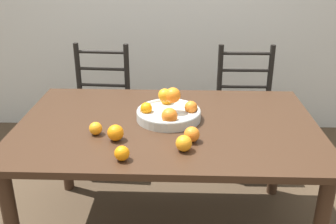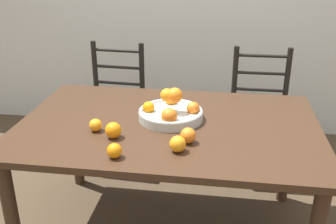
{
  "view_description": "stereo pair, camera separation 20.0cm",
  "coord_description": "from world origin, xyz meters",
  "px_view_note": "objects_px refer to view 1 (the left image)",
  "views": [
    {
      "loc": [
        0.07,
        -1.9,
        1.59
      ],
      "look_at": [
        0.01,
        -0.06,
        0.81
      ],
      "focal_mm": 42.0,
      "sensor_mm": 36.0,
      "label": 1
    },
    {
      "loc": [
        0.27,
        -1.88,
        1.59
      ],
      "look_at": [
        0.01,
        -0.06,
        0.81
      ],
      "focal_mm": 42.0,
      "sensor_mm": 36.0,
      "label": 2
    }
  ],
  "objects_px": {
    "orange_loose_3": "(184,143)",
    "chair_right": "(245,110)",
    "fruit_bowl": "(169,112)",
    "orange_loose_1": "(122,153)",
    "orange_loose_4": "(192,134)",
    "orange_loose_2": "(116,133)",
    "orange_loose_0": "(96,128)",
    "chair_left": "(100,108)"
  },
  "relations": [
    {
      "from": "fruit_bowl",
      "to": "orange_loose_4",
      "type": "distance_m",
      "value": 0.28
    },
    {
      "from": "orange_loose_0",
      "to": "chair_left",
      "type": "xyz_separation_m",
      "value": [
        -0.19,
        0.97,
        -0.3
      ]
    },
    {
      "from": "orange_loose_0",
      "to": "orange_loose_2",
      "type": "height_order",
      "value": "orange_loose_2"
    },
    {
      "from": "orange_loose_3",
      "to": "fruit_bowl",
      "type": "bearing_deg",
      "value": 102.78
    },
    {
      "from": "fruit_bowl",
      "to": "orange_loose_3",
      "type": "xyz_separation_m",
      "value": [
        0.08,
        -0.35,
        -0.01
      ]
    },
    {
      "from": "orange_loose_3",
      "to": "chair_left",
      "type": "bearing_deg",
      "value": 119.09
    },
    {
      "from": "fruit_bowl",
      "to": "chair_right",
      "type": "bearing_deg",
      "value": 54.81
    },
    {
      "from": "orange_loose_4",
      "to": "chair_right",
      "type": "height_order",
      "value": "chair_right"
    },
    {
      "from": "chair_right",
      "to": "orange_loose_1",
      "type": "bearing_deg",
      "value": -121.51
    },
    {
      "from": "orange_loose_1",
      "to": "chair_left",
      "type": "bearing_deg",
      "value": 106.27
    },
    {
      "from": "orange_loose_4",
      "to": "orange_loose_0",
      "type": "bearing_deg",
      "value": 172.72
    },
    {
      "from": "orange_loose_1",
      "to": "chair_right",
      "type": "distance_m",
      "value": 1.46
    },
    {
      "from": "fruit_bowl",
      "to": "orange_loose_1",
      "type": "bearing_deg",
      "value": -113.0
    },
    {
      "from": "orange_loose_3",
      "to": "chair_right",
      "type": "distance_m",
      "value": 1.26
    },
    {
      "from": "orange_loose_3",
      "to": "orange_loose_4",
      "type": "xyz_separation_m",
      "value": [
        0.04,
        0.09,
        -0.0
      ]
    },
    {
      "from": "orange_loose_1",
      "to": "orange_loose_4",
      "type": "bearing_deg",
      "value": 31.55
    },
    {
      "from": "fruit_bowl",
      "to": "chair_left",
      "type": "relative_size",
      "value": 0.38
    },
    {
      "from": "fruit_bowl",
      "to": "chair_right",
      "type": "relative_size",
      "value": 0.38
    },
    {
      "from": "orange_loose_0",
      "to": "orange_loose_1",
      "type": "xyz_separation_m",
      "value": [
        0.17,
        -0.25,
        0.0
      ]
    },
    {
      "from": "fruit_bowl",
      "to": "chair_left",
      "type": "distance_m",
      "value": 1.0
    },
    {
      "from": "orange_loose_2",
      "to": "orange_loose_4",
      "type": "bearing_deg",
      "value": -0.16
    },
    {
      "from": "orange_loose_2",
      "to": "chair_right",
      "type": "xyz_separation_m",
      "value": [
        0.8,
        1.03,
        -0.3
      ]
    },
    {
      "from": "orange_loose_3",
      "to": "orange_loose_4",
      "type": "distance_m",
      "value": 0.1
    },
    {
      "from": "fruit_bowl",
      "to": "orange_loose_4",
      "type": "relative_size",
      "value": 4.59
    },
    {
      "from": "fruit_bowl",
      "to": "orange_loose_4",
      "type": "height_order",
      "value": "fruit_bowl"
    },
    {
      "from": "fruit_bowl",
      "to": "orange_loose_2",
      "type": "height_order",
      "value": "fruit_bowl"
    },
    {
      "from": "orange_loose_0",
      "to": "chair_right",
      "type": "relative_size",
      "value": 0.07
    },
    {
      "from": "orange_loose_2",
      "to": "chair_right",
      "type": "height_order",
      "value": "chair_right"
    },
    {
      "from": "fruit_bowl",
      "to": "orange_loose_3",
      "type": "bearing_deg",
      "value": -77.22
    },
    {
      "from": "orange_loose_1",
      "to": "orange_loose_2",
      "type": "distance_m",
      "value": 0.2
    },
    {
      "from": "orange_loose_2",
      "to": "orange_loose_3",
      "type": "relative_size",
      "value": 1.05
    },
    {
      "from": "fruit_bowl",
      "to": "orange_loose_2",
      "type": "relative_size",
      "value": 4.38
    },
    {
      "from": "orange_loose_2",
      "to": "orange_loose_4",
      "type": "relative_size",
      "value": 1.05
    },
    {
      "from": "fruit_bowl",
      "to": "orange_loose_1",
      "type": "distance_m",
      "value": 0.49
    },
    {
      "from": "orange_loose_3",
      "to": "orange_loose_4",
      "type": "height_order",
      "value": "same"
    },
    {
      "from": "orange_loose_0",
      "to": "orange_loose_1",
      "type": "height_order",
      "value": "orange_loose_1"
    },
    {
      "from": "orange_loose_1",
      "to": "orange_loose_3",
      "type": "height_order",
      "value": "orange_loose_3"
    },
    {
      "from": "orange_loose_0",
      "to": "chair_left",
      "type": "distance_m",
      "value": 1.04
    },
    {
      "from": "orange_loose_0",
      "to": "orange_loose_3",
      "type": "height_order",
      "value": "orange_loose_3"
    },
    {
      "from": "orange_loose_3",
      "to": "chair_right",
      "type": "xyz_separation_m",
      "value": [
        0.47,
        1.13,
        -0.3
      ]
    },
    {
      "from": "orange_loose_2",
      "to": "chair_left",
      "type": "distance_m",
      "value": 1.12
    },
    {
      "from": "orange_loose_2",
      "to": "orange_loose_4",
      "type": "height_order",
      "value": "orange_loose_2"
    }
  ]
}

